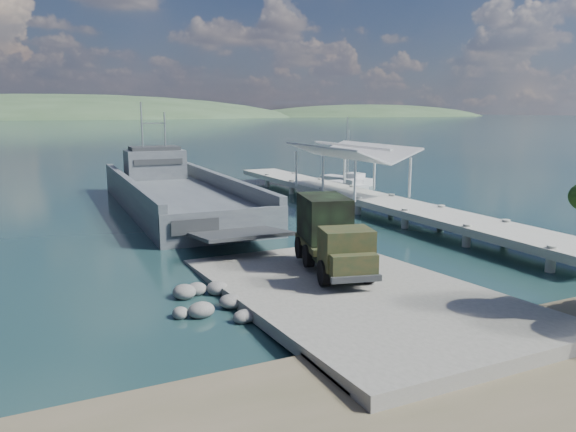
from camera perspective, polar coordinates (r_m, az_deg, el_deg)
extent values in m
plane|color=#1C3E43|center=(25.95, 5.12, -7.66)|extent=(1400.00, 1400.00, 0.00)
cube|color=slate|center=(25.07, 6.31, -7.75)|extent=(10.00, 18.00, 0.50)
cube|color=gray|center=(47.34, 7.48, 1.94)|extent=(4.00, 44.00, 0.50)
cube|color=#464C53|center=(48.01, -11.22, 1.24)|extent=(9.22, 27.75, 2.29)
cube|color=#464C53|center=(47.10, -15.87, 2.94)|extent=(1.53, 27.47, 1.19)
cube|color=#464C53|center=(48.73, -6.87, 3.52)|extent=(1.53, 27.47, 1.19)
cube|color=#464C53|center=(34.94, -6.31, -1.30)|extent=(8.25, 0.66, 2.38)
cube|color=#464C53|center=(56.60, -13.37, 5.15)|extent=(5.62, 3.86, 2.75)
cube|color=#2D3033|center=(56.48, -13.44, 6.72)|extent=(4.68, 3.09, 0.37)
cylinder|color=#9A9DA0|center=(56.19, -14.64, 8.80)|extent=(0.15, 0.15, 4.58)
cylinder|color=#9A9DA0|center=(56.60, -12.40, 8.44)|extent=(0.15, 0.15, 3.66)
cylinder|color=black|center=(24.97, 3.71, -5.80)|extent=(0.67, 1.21, 1.15)
cylinder|color=black|center=(25.56, 8.13, -5.50)|extent=(0.67, 1.21, 1.15)
cylinder|color=black|center=(27.77, 2.09, -4.08)|extent=(0.67, 1.21, 1.15)
cylinder|color=black|center=(28.30, 6.10, -3.85)|extent=(0.67, 1.21, 1.15)
cylinder|color=black|center=(29.43, 1.29, -3.22)|extent=(0.67, 1.21, 1.15)
cylinder|color=black|center=(29.93, 5.09, -3.02)|extent=(0.67, 1.21, 1.15)
cube|color=black|center=(27.49, 4.41, -3.97)|extent=(3.55, 6.98, 0.22)
cube|color=#21311B|center=(25.05, 5.93, -3.27)|extent=(2.58, 2.26, 1.77)
cube|color=#21311B|center=(24.19, 6.66, -4.88)|extent=(2.16, 1.27, 0.88)
cube|color=#21311B|center=(28.57, 3.75, -2.76)|extent=(3.15, 4.48, 0.31)
cube|color=black|center=(28.46, 3.69, -0.17)|extent=(2.89, 3.78, 2.21)
cube|color=#2D3033|center=(23.93, 6.96, -6.38)|extent=(2.19, 0.76, 0.26)
imported|color=#21311B|center=(25.14, 4.44, -4.78)|extent=(0.79, 0.62, 1.92)
cube|color=silver|center=(59.24, 6.09, 2.99)|extent=(1.88, 5.29, 0.85)
cube|color=silver|center=(58.41, 6.64, 3.43)|extent=(1.43, 1.60, 0.57)
cylinder|color=#9A9DA0|center=(58.91, 6.15, 5.96)|extent=(0.09, 0.09, 5.67)
cube|color=silver|center=(63.12, 5.94, 3.52)|extent=(3.70, 6.52, 1.02)
cube|color=silver|center=(62.32, 6.75, 4.04)|extent=(2.09, 2.23, 0.68)
cylinder|color=#9A9DA0|center=(62.77, 6.00, 6.87)|extent=(0.11, 0.11, 6.83)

